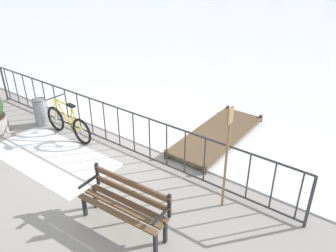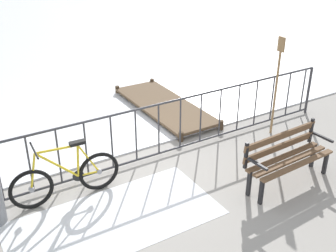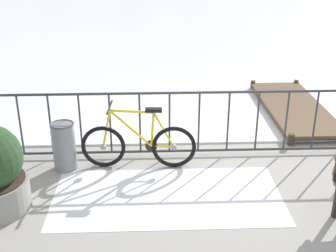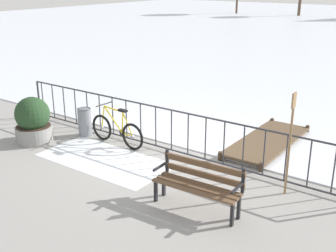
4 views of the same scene
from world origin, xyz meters
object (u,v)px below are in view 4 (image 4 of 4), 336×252
bicycle_near_railing (117,130)px  park_bench (199,181)px  oar_upright (290,138)px  planter_with_shrub (33,121)px  trash_bin (85,122)px

bicycle_near_railing → park_bench: bicycle_near_railing is taller
park_bench → oar_upright: bearing=52.6°
park_bench → planter_with_shrub: planter_with_shrub is taller
park_bench → trash_bin: size_ratio=2.22×
planter_with_shrub → trash_bin: size_ratio=1.56×
park_bench → trash_bin: bearing=162.1°
park_bench → planter_with_shrub: size_ratio=1.42×
planter_with_shrub → bicycle_near_railing: bearing=29.8°
bicycle_near_railing → planter_with_shrub: 2.10m
bicycle_near_railing → planter_with_shrub: planter_with_shrub is taller
park_bench → planter_with_shrub: (-5.02, 0.36, 0.03)m
planter_with_shrub → trash_bin: bearing=55.1°
trash_bin → oar_upright: oar_upright is taller
park_bench → oar_upright: oar_upright is taller
park_bench → oar_upright: 1.87m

